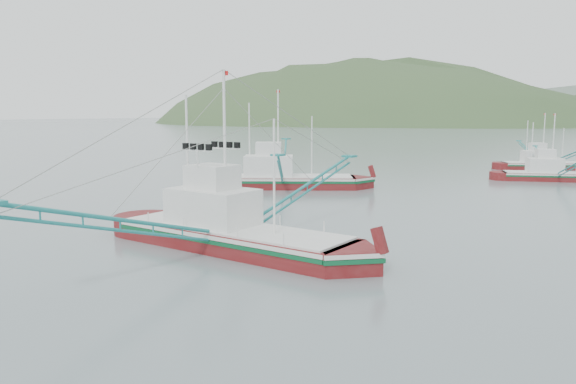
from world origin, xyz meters
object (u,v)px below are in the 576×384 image
Objects in this scene: main_boat at (229,222)px; bg_boat_extra at (545,157)px; bg_boat_left at (282,166)px; bg_boat_far at (554,166)px.

main_boat is 65.23m from bg_boat_extra.
main_boat reaches higher than bg_boat_left.
main_boat is 1.45× the size of bg_boat_extra.
bg_boat_left reaches higher than bg_boat_extra.
main_boat is 51.26m from bg_boat_far.
main_boat reaches higher than bg_boat_extra.
bg_boat_left is (-13.75, 25.24, 0.80)m from main_boat.
bg_boat_extra is at bearing 80.83° from bg_boat_far.
bg_boat_extra is (20.45, 39.64, -0.61)m from bg_boat_left.
bg_boat_left is at bearing -157.74° from bg_boat_far.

